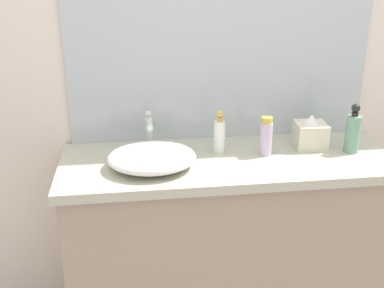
# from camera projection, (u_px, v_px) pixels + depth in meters

# --- Properties ---
(bathroom_wall_rear) EXTENTS (6.00, 0.06, 2.60)m
(bathroom_wall_rear) POSITION_uv_depth(u_px,v_px,m) (224.00, 43.00, 2.16)
(bathroom_wall_rear) COLOR silver
(bathroom_wall_rear) RESTS_ON ground
(vanity_counter) EXTENTS (1.44, 0.53, 0.86)m
(vanity_counter) POSITION_uv_depth(u_px,v_px,m) (228.00, 244.00, 2.19)
(vanity_counter) COLOR gray
(vanity_counter) RESTS_ON ground
(wall_mirror_panel) EXTENTS (1.38, 0.01, 0.99)m
(wall_mirror_panel) POSITION_uv_depth(u_px,v_px,m) (221.00, 31.00, 2.10)
(wall_mirror_panel) COLOR #B2BCC6
(wall_mirror_panel) RESTS_ON vanity_counter
(sink_basin) EXTENTS (0.36, 0.31, 0.09)m
(sink_basin) POSITION_uv_depth(u_px,v_px,m) (152.00, 157.00, 1.92)
(sink_basin) COLOR white
(sink_basin) RESTS_ON vanity_counter
(faucet) EXTENTS (0.03, 0.13, 0.18)m
(faucet) POSITION_uv_depth(u_px,v_px,m) (149.00, 129.00, 2.06)
(faucet) COLOR silver
(faucet) RESTS_ON vanity_counter
(soap_dispenser) EXTENTS (0.05, 0.05, 0.19)m
(soap_dispenser) POSITION_uv_depth(u_px,v_px,m) (219.00, 135.00, 2.07)
(soap_dispenser) COLOR white
(soap_dispenser) RESTS_ON vanity_counter
(lotion_bottle) EXTENTS (0.06, 0.06, 0.22)m
(lotion_bottle) POSITION_uv_depth(u_px,v_px,m) (353.00, 132.00, 2.07)
(lotion_bottle) COLOR gray
(lotion_bottle) RESTS_ON vanity_counter
(perfume_bottle) EXTENTS (0.05, 0.05, 0.17)m
(perfume_bottle) POSITION_uv_depth(u_px,v_px,m) (266.00, 137.00, 2.04)
(perfume_bottle) COLOR silver
(perfume_bottle) RESTS_ON vanity_counter
(tissue_box) EXTENTS (0.15, 0.15, 0.15)m
(tissue_box) POSITION_uv_depth(u_px,v_px,m) (310.00, 133.00, 2.13)
(tissue_box) COLOR beige
(tissue_box) RESTS_ON vanity_counter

